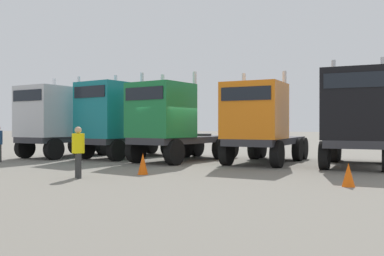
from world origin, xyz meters
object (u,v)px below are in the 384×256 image
object	(u,v)px
traffic_cone_near	(348,175)
semi_truck_teal	(117,120)
visitor_in_hivis	(78,148)
semi_truck_silver	(56,121)
traffic_cone_mid	(143,164)
semi_truck_black	(357,118)
semi_truck_green	(171,122)
semi_truck_orange	(260,123)

from	to	relation	value
traffic_cone_near	semi_truck_teal	bearing A→B (deg)	153.92
visitor_in_hivis	traffic_cone_near	bearing A→B (deg)	141.63
semi_truck_silver	traffic_cone_mid	xyz separation A→B (m)	(8.21, -4.72, -1.57)
semi_truck_silver	semi_truck_teal	bearing A→B (deg)	109.59
semi_truck_black	traffic_cone_near	distance (m)	5.77
semi_truck_black	traffic_cone_near	world-z (taller)	semi_truck_black
semi_truck_green	traffic_cone_mid	distance (m)	5.20
semi_truck_orange	semi_truck_black	size ratio (longest dim) A/B	1.02
semi_truck_green	semi_truck_black	bearing A→B (deg)	104.27
semi_truck_teal	semi_truck_orange	world-z (taller)	semi_truck_teal
semi_truck_orange	semi_truck_black	bearing A→B (deg)	91.68
semi_truck_silver	visitor_in_hivis	xyz separation A→B (m)	(6.81, -6.45, -0.98)
visitor_in_hivis	semi_truck_silver	bearing A→B (deg)	-92.73
semi_truck_silver	visitor_in_hivis	size ratio (longest dim) A/B	3.70
semi_truck_green	semi_truck_teal	bearing A→B (deg)	-91.61
semi_truck_black	visitor_in_hivis	bearing A→B (deg)	-48.40
visitor_in_hivis	traffic_cone_mid	size ratio (longest dim) A/B	2.26
semi_truck_teal	traffic_cone_mid	xyz separation A→B (m)	(4.83, -5.51, -1.64)
visitor_in_hivis	semi_truck_green	bearing A→B (deg)	-139.62
semi_truck_orange	traffic_cone_mid	world-z (taller)	semi_truck_orange
semi_truck_silver	semi_truck_orange	xyz separation A→B (m)	(10.92, 0.71, -0.11)
semi_truck_silver	traffic_cone_near	bearing A→B (deg)	78.43
semi_truck_green	semi_truck_orange	distance (m)	4.12
semi_truck_green	semi_truck_black	xyz separation A→B (m)	(8.05, 0.58, 0.12)
semi_truck_green	visitor_in_hivis	distance (m)	6.58
semi_truck_black	semi_truck_orange	bearing A→B (deg)	-90.67
visitor_in_hivis	traffic_cone_mid	xyz separation A→B (m)	(1.40, 1.73, -0.60)
semi_truck_teal	semi_truck_green	xyz separation A→B (m)	(3.47, -0.72, -0.13)
semi_truck_orange	visitor_in_hivis	xyz separation A→B (m)	(-4.11, -7.16, -0.87)
semi_truck_orange	traffic_cone_mid	bearing A→B (deg)	-23.80
semi_truck_orange	semi_truck_black	xyz separation A→B (m)	(3.98, -0.07, 0.17)
semi_truck_green	traffic_cone_mid	bearing A→B (deg)	26.05
semi_truck_black	visitor_in_hivis	world-z (taller)	semi_truck_black
traffic_cone_near	semi_truck_silver	bearing A→B (deg)	161.93
semi_truck_silver	semi_truck_black	xyz separation A→B (m)	(14.90, 0.64, 0.07)
visitor_in_hivis	semi_truck_orange	bearing A→B (deg)	-169.12
semi_truck_silver	visitor_in_hivis	distance (m)	9.43
semi_truck_orange	semi_truck_teal	bearing A→B (deg)	-87.84
semi_truck_orange	traffic_cone_near	world-z (taller)	semi_truck_orange
semi_truck_silver	visitor_in_hivis	world-z (taller)	semi_truck_silver
semi_truck_teal	visitor_in_hivis	world-z (taller)	semi_truck_teal
semi_truck_black	semi_truck_silver	bearing A→B (deg)	-87.17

